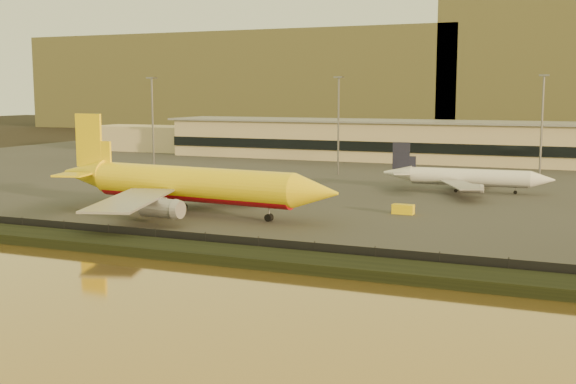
# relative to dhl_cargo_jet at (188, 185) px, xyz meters

# --- Properties ---
(ground) EXTENTS (900.00, 900.00, 0.00)m
(ground) POSITION_rel_dhl_cargo_jet_xyz_m (14.97, -11.58, -5.38)
(ground) COLOR black
(ground) RESTS_ON ground
(embankment) EXTENTS (320.00, 7.00, 1.40)m
(embankment) POSITION_rel_dhl_cargo_jet_xyz_m (14.97, -28.58, -4.68)
(embankment) COLOR black
(embankment) RESTS_ON ground
(tarmac) EXTENTS (320.00, 220.00, 0.20)m
(tarmac) POSITION_rel_dhl_cargo_jet_xyz_m (14.97, 83.42, -5.28)
(tarmac) COLOR #2D2D2D
(tarmac) RESTS_ON ground
(perimeter_fence) EXTENTS (300.00, 0.05, 2.20)m
(perimeter_fence) POSITION_rel_dhl_cargo_jet_xyz_m (14.97, -24.58, -4.08)
(perimeter_fence) COLOR black
(perimeter_fence) RESTS_ON tarmac
(terminal_building) EXTENTS (202.00, 25.00, 12.60)m
(terminal_building) POSITION_rel_dhl_cargo_jet_xyz_m (0.45, 113.97, 0.86)
(terminal_building) COLOR #C8B68B
(terminal_building) RESTS_ON tarmac
(apron_light_masts) EXTENTS (152.20, 12.20, 25.40)m
(apron_light_masts) POSITION_rel_dhl_cargo_jet_xyz_m (29.97, 63.42, 10.32)
(apron_light_masts) COLOR slate
(apron_light_masts) RESTS_ON tarmac
(distant_hills) EXTENTS (470.00, 160.00, 70.00)m
(distant_hills) POSITION_rel_dhl_cargo_jet_xyz_m (-5.77, 328.42, 26.01)
(distant_hills) COLOR brown
(distant_hills) RESTS_ON ground
(dhl_cargo_jet) EXTENTS (58.13, 56.69, 17.35)m
(dhl_cargo_jet) POSITION_rel_dhl_cargo_jet_xyz_m (0.00, 0.00, 0.00)
(dhl_cargo_jet) COLOR yellow
(dhl_cargo_jet) RESTS_ON tarmac
(white_narrowbody_jet) EXTENTS (36.23, 35.38, 10.42)m
(white_narrowbody_jet) POSITION_rel_dhl_cargo_jet_xyz_m (41.10, 47.59, -2.07)
(white_narrowbody_jet) COLOR silver
(white_narrowbody_jet) RESTS_ON tarmac
(gse_vehicle_yellow) EXTENTS (3.81, 1.74, 1.71)m
(gse_vehicle_yellow) POSITION_rel_dhl_cargo_jet_xyz_m (35.26, 14.26, -4.33)
(gse_vehicle_yellow) COLOR yellow
(gse_vehicle_yellow) RESTS_ON tarmac
(gse_vehicle_white) EXTENTS (3.79, 2.77, 1.56)m
(gse_vehicle_white) POSITION_rel_dhl_cargo_jet_xyz_m (6.64, 19.84, -4.40)
(gse_vehicle_white) COLOR silver
(gse_vehicle_white) RESTS_ON tarmac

